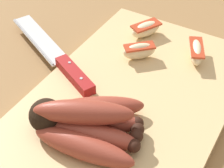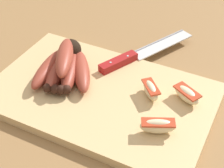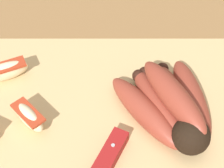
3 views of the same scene
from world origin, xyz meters
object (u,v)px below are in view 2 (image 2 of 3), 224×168
at_px(apple_wedge_near, 151,90).
at_px(apple_wedge_middle, 187,94).
at_px(apple_wedge_far, 158,126).
at_px(banana_bunch, 65,66).
at_px(chefs_knife, 134,56).

height_order(apple_wedge_near, apple_wedge_middle, apple_wedge_near).
height_order(apple_wedge_near, apple_wedge_far, same).
bearing_deg(apple_wedge_far, apple_wedge_near, -60.56).
distance_m(banana_bunch, apple_wedge_middle, 0.27).
bearing_deg(apple_wedge_near, apple_wedge_far, 119.44).
bearing_deg(apple_wedge_near, banana_bunch, 4.22).
height_order(chefs_knife, apple_wedge_middle, apple_wedge_middle).
distance_m(chefs_knife, apple_wedge_near, 0.14).
distance_m(banana_bunch, chefs_knife, 0.17).
bearing_deg(apple_wedge_far, apple_wedge_middle, -100.57).
height_order(banana_bunch, chefs_knife, banana_bunch).
xyz_separation_m(apple_wedge_near, apple_wedge_far, (-0.05, 0.09, -0.00)).
height_order(chefs_knife, apple_wedge_near, apple_wedge_near).
bearing_deg(apple_wedge_middle, apple_wedge_far, 79.43).
bearing_deg(apple_wedge_middle, chefs_knife, -29.61).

